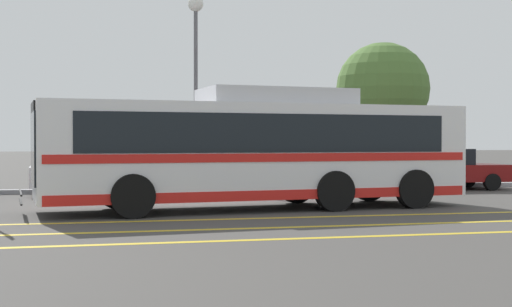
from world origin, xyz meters
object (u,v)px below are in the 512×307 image
(parked_car_2, at_px, (294,169))
(tree_0, at_px, (383,89))
(parked_car_1, at_px, (101,173))
(transit_bus, at_px, (257,149))
(parked_car_3, at_px, (442,169))
(street_lamp, at_px, (196,44))

(parked_car_2, xyz_separation_m, tree_0, (5.15, 4.63, 3.11))
(parked_car_1, bearing_deg, parked_car_2, -95.14)
(parked_car_1, relative_size, parked_car_2, 0.97)
(transit_bus, height_order, parked_car_3, transit_bus)
(parked_car_1, bearing_deg, parked_car_3, -93.62)
(parked_car_1, xyz_separation_m, street_lamp, (3.38, 2.19, 4.52))
(transit_bus, xyz_separation_m, street_lamp, (-0.44, 7.81, 3.69))
(parked_car_2, height_order, parked_car_3, parked_car_2)
(parked_car_1, distance_m, parked_car_3, 11.90)
(transit_bus, height_order, parked_car_2, transit_bus)
(transit_bus, relative_size, parked_car_2, 2.48)
(street_lamp, bearing_deg, parked_car_2, -38.20)
(tree_0, bearing_deg, parked_car_1, -158.87)
(parked_car_1, height_order, street_lamp, street_lamp)
(transit_bus, xyz_separation_m, parked_car_1, (-3.82, 5.62, -0.83))
(parked_car_3, bearing_deg, street_lamp, -103.03)
(parked_car_2, distance_m, tree_0, 7.60)
(parked_car_1, relative_size, tree_0, 0.76)
(parked_car_1, xyz_separation_m, parked_car_2, (6.38, -0.18, 0.09))
(parked_car_1, xyz_separation_m, tree_0, (11.54, 4.46, 3.20))
(parked_car_2, bearing_deg, parked_car_3, -91.20)
(parked_car_1, distance_m, parked_car_2, 6.38)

